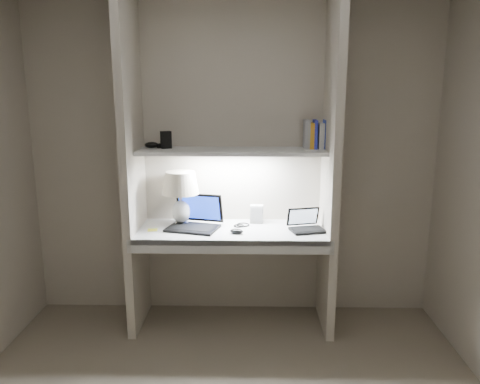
{
  "coord_description": "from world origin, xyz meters",
  "views": [
    {
      "loc": [
        0.14,
        -2.17,
        1.81
      ],
      "look_at": [
        0.07,
        1.05,
        1.1
      ],
      "focal_mm": 35.0,
      "sensor_mm": 36.0,
      "label": 1
    }
  ],
  "objects_px": {
    "laptop_netbook": "(306,225)",
    "speaker": "(257,214)",
    "laptop_main": "(195,220)",
    "table_lamp": "(181,189)",
    "book_row": "(317,135)"
  },
  "relations": [
    {
      "from": "laptop_netbook",
      "to": "speaker",
      "type": "relative_size",
      "value": 2.03
    },
    {
      "from": "speaker",
      "to": "book_row",
      "type": "relative_size",
      "value": 0.66
    },
    {
      "from": "table_lamp",
      "to": "laptop_netbook",
      "type": "height_order",
      "value": "table_lamp"
    },
    {
      "from": "table_lamp",
      "to": "laptop_main",
      "type": "xyz_separation_m",
      "value": [
        0.12,
        -0.07,
        -0.23
      ]
    },
    {
      "from": "laptop_main",
      "to": "speaker",
      "type": "relative_size",
      "value": 3.07
    },
    {
      "from": "laptop_main",
      "to": "speaker",
      "type": "distance_m",
      "value": 0.49
    },
    {
      "from": "table_lamp",
      "to": "laptop_main",
      "type": "bearing_deg",
      "value": -30.03
    },
    {
      "from": "laptop_netbook",
      "to": "book_row",
      "type": "height_order",
      "value": "book_row"
    },
    {
      "from": "laptop_main",
      "to": "laptop_netbook",
      "type": "bearing_deg",
      "value": 10.77
    },
    {
      "from": "laptop_main",
      "to": "laptop_netbook",
      "type": "height_order",
      "value": "laptop_main"
    },
    {
      "from": "book_row",
      "to": "table_lamp",
      "type": "bearing_deg",
      "value": -176.81
    },
    {
      "from": "table_lamp",
      "to": "speaker",
      "type": "relative_size",
      "value": 2.94
    },
    {
      "from": "book_row",
      "to": "speaker",
      "type": "bearing_deg",
      "value": 178.68
    },
    {
      "from": "laptop_netbook",
      "to": "speaker",
      "type": "height_order",
      "value": "laptop_netbook"
    },
    {
      "from": "laptop_netbook",
      "to": "speaker",
      "type": "bearing_deg",
      "value": 138.7
    }
  ]
}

